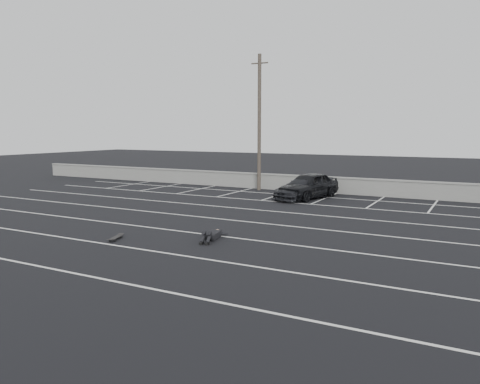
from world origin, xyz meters
The scene contains 8 objects.
ground centered at (0.00, 0.00, 0.00)m, with size 120.00×120.00×0.00m, color black.
seawall centered at (0.00, 14.00, 0.55)m, with size 50.00×0.45×1.06m.
stall_lines centered at (-0.08, 4.41, 0.00)m, with size 36.00×20.05×0.01m.
car_left centered at (0.12, 11.13, 0.77)m, with size 1.82×4.53×1.54m, color black.
car_right centered at (-0.10, 10.68, 0.61)m, with size 1.71×4.22×1.22m, color black.
utility_pole centered at (-4.16, 13.20, 4.54)m, with size 1.20×0.24×8.97m.
person centered at (0.50, -0.36, 0.23)m, with size 1.43×2.46×0.46m, color black, non-canonical shape.
skateboard centered at (-2.55, -2.34, 0.08)m, with size 0.47×0.88×0.10m.
Camera 1 is at (9.50, -15.10, 4.03)m, focal length 35.00 mm.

